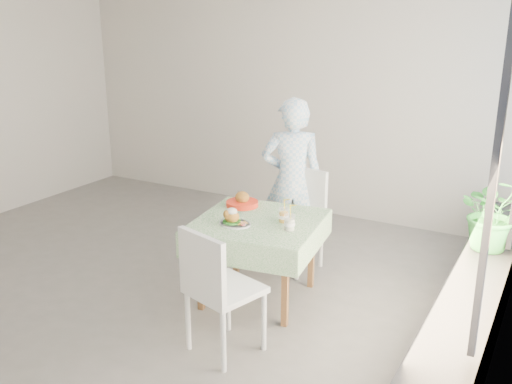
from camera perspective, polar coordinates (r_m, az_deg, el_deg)
The scene contains 12 objects.
floor at distance 5.72m, azimuth -9.04°, elevation -8.20°, with size 6.00×6.00×0.00m, color #5D5B58.
wall_back at distance 7.36m, azimuth 2.61°, elevation 9.12°, with size 6.00×0.02×2.80m, color beige.
window_ledge at distance 4.59m, azimuth 20.27°, elevation -12.34°, with size 0.40×4.80×0.50m, color black.
cafe_table at distance 5.04m, azimuth 0.22°, elevation -5.82°, with size 1.17×1.17×0.74m.
chair_far at distance 5.72m, azimuth 3.86°, elevation -4.65°, with size 0.55×0.55×0.99m.
chair_near at distance 4.35m, azimuth -3.22°, elevation -12.09°, with size 0.58×0.58×1.00m.
diner at distance 5.73m, azimuth 3.62°, elevation 1.09°, with size 0.62×0.40×1.69m, color #8BBBDE.
main_dish at distance 4.82m, azimuth -2.28°, elevation -2.73°, with size 0.28×0.28×0.14m.
juice_cup_orange at distance 4.87m, azimuth 2.78°, elevation -2.39°, with size 0.09×0.09×0.25m.
juice_cup_lemonade at distance 4.70m, azimuth 3.38°, elevation -3.11°, with size 0.09×0.09×0.27m.
second_dish at distance 5.28m, azimuth -1.39°, elevation -0.98°, with size 0.30×0.30×0.14m.
potted_plant at distance 5.26m, azimuth 22.74°, elevation -1.92°, with size 0.59×0.51×0.66m, color #257026.
Camera 1 is at (3.27, -4.01, 2.43)m, focal length 40.00 mm.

